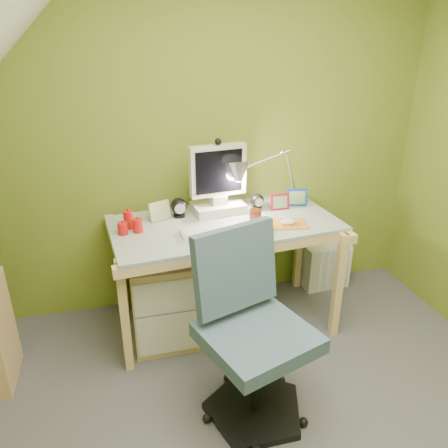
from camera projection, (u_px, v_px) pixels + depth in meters
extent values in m
cube|color=olive|center=(202.00, 143.00, 2.97)|extent=(3.20, 0.01, 2.40)
cube|color=silver|center=(218.00, 230.00, 2.66)|extent=(0.46, 0.16, 0.02)
cube|color=#BF731D|center=(288.00, 224.00, 2.77)|extent=(0.26, 0.20, 0.01)
ellipsoid|color=white|center=(288.00, 222.00, 2.76)|extent=(0.11, 0.08, 0.04)
cylinder|color=maroon|center=(255.00, 217.00, 2.76)|extent=(0.09, 0.09, 0.10)
cube|color=#AD1227|center=(280.00, 202.00, 2.98)|extent=(0.13, 0.02, 0.11)
cube|color=navy|center=(297.00, 197.00, 3.05)|extent=(0.14, 0.05, 0.12)
cube|color=#A9BA7F|center=(159.00, 211.00, 2.82)|extent=(0.14, 0.08, 0.12)
cube|color=silver|center=(326.00, 266.00, 3.47)|extent=(0.37, 0.17, 0.36)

